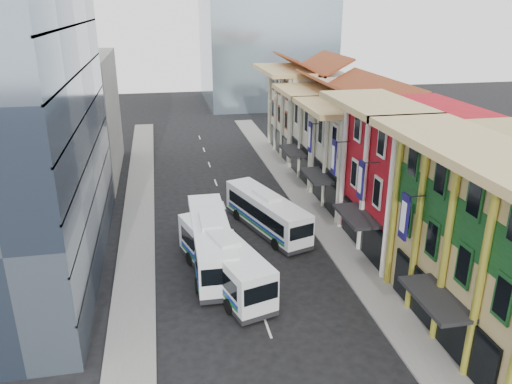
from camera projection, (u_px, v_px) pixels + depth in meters
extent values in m
cube|color=slate|center=(325.00, 226.00, 46.12)|extent=(3.00, 90.00, 0.15)
cube|color=slate|center=(137.00, 242.00, 43.06)|extent=(3.00, 90.00, 0.15)
cube|color=tan|center=(511.00, 245.00, 29.41)|extent=(8.00, 14.00, 12.00)
cube|color=#A8131C|center=(413.00, 179.00, 40.42)|extent=(8.00, 10.00, 12.00)
cube|color=beige|center=(366.00, 158.00, 49.49)|extent=(8.00, 9.00, 10.00)
cube|color=beige|center=(335.00, 136.00, 57.74)|extent=(8.00, 9.00, 10.00)
cube|color=beige|center=(309.00, 113.00, 67.20)|extent=(8.00, 12.00, 11.00)
cube|color=gray|center=(70.00, 117.00, 57.60)|extent=(10.00, 18.00, 14.00)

